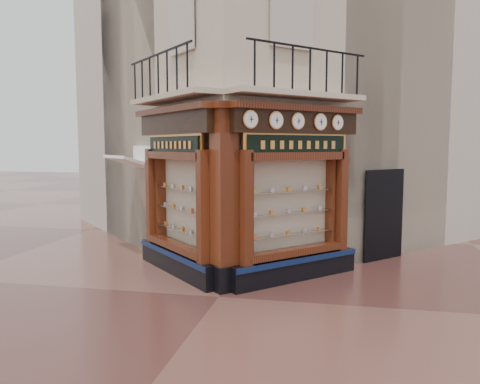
% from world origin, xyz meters
% --- Properties ---
extents(ground, '(80.00, 80.00, 0.00)m').
position_xyz_m(ground, '(0.00, 0.00, 0.00)').
color(ground, '#522B26').
rests_on(ground, ground).
extents(main_building, '(11.31, 11.31, 12.00)m').
position_xyz_m(main_building, '(0.00, 6.16, 6.00)').
color(main_building, beige).
rests_on(main_building, ground).
extents(neighbour_left, '(11.31, 11.31, 11.00)m').
position_xyz_m(neighbour_left, '(-2.47, 8.63, 5.50)').
color(neighbour_left, beige).
rests_on(neighbour_left, ground).
extents(neighbour_right, '(11.31, 11.31, 11.00)m').
position_xyz_m(neighbour_right, '(2.47, 8.63, 5.50)').
color(neighbour_right, beige).
rests_on(neighbour_right, ground).
extents(shopfront_left, '(2.86, 2.86, 3.98)m').
position_xyz_m(shopfront_left, '(-1.41, 1.57, 1.98)').
color(shopfront_left, black).
rests_on(shopfront_left, ground).
extents(shopfront_right, '(2.86, 2.86, 3.98)m').
position_xyz_m(shopfront_right, '(1.41, 1.57, 1.98)').
color(shopfront_right, black).
rests_on(shopfront_right, ground).
extents(corner_pilaster, '(0.85, 0.85, 3.98)m').
position_xyz_m(corner_pilaster, '(0.00, 0.50, 1.95)').
color(corner_pilaster, black).
rests_on(corner_pilaster, ground).
extents(balcony, '(5.94, 2.97, 1.03)m').
position_xyz_m(balcony, '(0.00, 1.49, 4.22)').
color(balcony, beige).
rests_on(balcony, ground).
extents(clock_a, '(0.30, 0.30, 0.38)m').
position_xyz_m(clock_a, '(0.57, 0.46, 3.62)').
color(clock_a, '#CB7E43').
rests_on(clock_a, ground).
extents(clock_b, '(0.31, 0.31, 0.38)m').
position_xyz_m(clock_b, '(1.04, 0.93, 3.62)').
color(clock_b, '#CB7E43').
rests_on(clock_b, ground).
extents(clock_c, '(0.30, 0.30, 0.37)m').
position_xyz_m(clock_c, '(1.46, 1.36, 3.62)').
color(clock_c, '#CB7E43').
rests_on(clock_c, ground).
extents(clock_d, '(0.31, 0.31, 0.39)m').
position_xyz_m(clock_d, '(1.93, 1.83, 3.62)').
color(clock_d, '#CB7E43').
rests_on(clock_d, ground).
extents(clock_e, '(0.29, 0.29, 0.36)m').
position_xyz_m(clock_e, '(2.32, 2.21, 3.62)').
color(clock_e, '#CB7E43').
rests_on(clock_e, ground).
extents(awning, '(1.90, 1.90, 0.38)m').
position_xyz_m(awning, '(-3.29, 3.08, 0.00)').
color(awning, white).
rests_on(awning, ground).
extents(signboard_left, '(1.99, 1.99, 0.53)m').
position_xyz_m(signboard_left, '(-1.46, 1.51, 3.10)').
color(signboard_left, '#E79544').
rests_on(signboard_left, ground).
extents(signboard_right, '(2.14, 2.14, 0.57)m').
position_xyz_m(signboard_right, '(1.46, 1.51, 3.10)').
color(signboard_right, '#E79544').
rests_on(signboard_right, ground).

